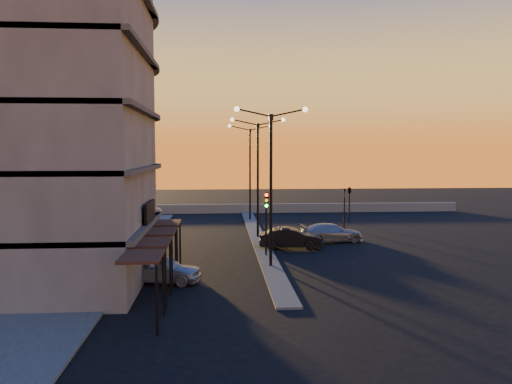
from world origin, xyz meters
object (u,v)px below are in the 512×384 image
at_px(traffic_light_main, 266,213).
at_px(car_wagon, 331,233).
at_px(car_hatchback, 161,269).
at_px(car_sedan, 291,238).
at_px(streetlamp_mid, 258,168).

relative_size(traffic_light_main, car_wagon, 0.88).
bearing_deg(car_wagon, traffic_light_main, 125.23).
distance_m(car_hatchback, car_sedan, 11.84).
relative_size(streetlamp_mid, car_sedan, 2.11).
height_order(traffic_light_main, car_wagon, traffic_light_main).
distance_m(streetlamp_mid, car_sedan, 6.83).
relative_size(car_sedan, car_wagon, 0.93).
bearing_deg(car_sedan, car_hatchback, 140.81).
bearing_deg(streetlamp_mid, traffic_light_main, -90.00).
distance_m(car_hatchback, car_wagon, 15.92).
bearing_deg(traffic_light_main, car_sedan, 53.99).
height_order(streetlamp_mid, car_hatchback, streetlamp_mid).
xyz_separation_m(streetlamp_mid, car_hatchback, (-6.15, -12.93, -4.86)).
relative_size(car_hatchback, car_sedan, 0.96).
distance_m(streetlamp_mid, car_hatchback, 15.12).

